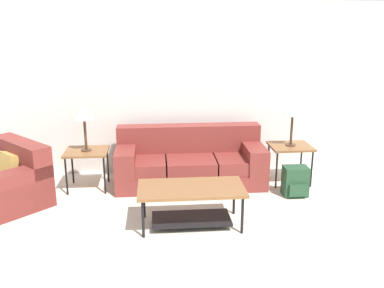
# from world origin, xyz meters

# --- Properties ---
(wall_back) EXTENTS (8.92, 0.06, 2.60)m
(wall_back) POSITION_xyz_m (0.00, 4.38, 1.30)
(wall_back) COLOR silver
(wall_back) RESTS_ON ground_plane
(couch) EXTENTS (2.13, 0.85, 0.82)m
(couch) POSITION_xyz_m (-0.03, 3.79, 0.30)
(couch) COLOR maroon
(couch) RESTS_ON ground_plane
(armchair) EXTENTS (1.40, 1.41, 0.80)m
(armchair) POSITION_xyz_m (-2.49, 3.24, 0.29)
(armchair) COLOR maroon
(armchair) RESTS_ON ground_plane
(coffee_table) EXTENTS (1.22, 0.63, 0.48)m
(coffee_table) POSITION_xyz_m (-0.13, 2.43, 0.35)
(coffee_table) COLOR brown
(coffee_table) RESTS_ON ground_plane
(side_table_left) EXTENTS (0.59, 0.53, 0.56)m
(side_table_left) POSITION_xyz_m (-1.50, 3.70, 0.51)
(side_table_left) COLOR brown
(side_table_left) RESTS_ON ground_plane
(side_table_right) EXTENTS (0.59, 0.53, 0.56)m
(side_table_right) POSITION_xyz_m (1.43, 3.70, 0.51)
(side_table_right) COLOR brown
(side_table_right) RESTS_ON ground_plane
(table_lamp_left) EXTENTS (0.27, 0.27, 0.67)m
(table_lamp_left) POSITION_xyz_m (-1.50, 3.70, 1.10)
(table_lamp_left) COLOR #472D1E
(table_lamp_left) RESTS_ON side_table_left
(table_lamp_right) EXTENTS (0.27, 0.27, 0.67)m
(table_lamp_right) POSITION_xyz_m (1.43, 3.70, 1.10)
(table_lamp_right) COLOR #472D1E
(table_lamp_right) RESTS_ON side_table_right
(backpack) EXTENTS (0.33, 0.31, 0.41)m
(backpack) POSITION_xyz_m (1.36, 3.19, 0.20)
(backpack) COLOR #23472D
(backpack) RESTS_ON ground_plane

